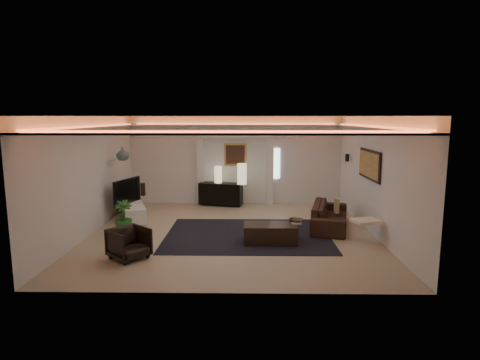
{
  "coord_description": "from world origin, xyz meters",
  "views": [
    {
      "loc": [
        0.37,
        -9.73,
        2.89
      ],
      "look_at": [
        0.2,
        0.6,
        1.25
      ],
      "focal_mm": 29.9,
      "sensor_mm": 36.0,
      "label": 1
    }
  ],
  "objects_px": {
    "console": "(221,194)",
    "coffee_table": "(270,234)",
    "sofa": "(330,215)",
    "armchair": "(129,243)"
  },
  "relations": [
    {
      "from": "sofa",
      "to": "coffee_table",
      "type": "relative_size",
      "value": 1.8
    },
    {
      "from": "armchair",
      "to": "coffee_table",
      "type": "bearing_deg",
      "value": -28.41
    },
    {
      "from": "console",
      "to": "coffee_table",
      "type": "relative_size",
      "value": 1.15
    },
    {
      "from": "console",
      "to": "armchair",
      "type": "bearing_deg",
      "value": -94.09
    },
    {
      "from": "console",
      "to": "coffee_table",
      "type": "xyz_separation_m",
      "value": [
        1.4,
        -3.89,
        -0.2
      ]
    },
    {
      "from": "sofa",
      "to": "armchair",
      "type": "relative_size",
      "value": 3.08
    },
    {
      "from": "sofa",
      "to": "armchair",
      "type": "height_order",
      "value": "armchair"
    },
    {
      "from": "sofa",
      "to": "armchair",
      "type": "distance_m",
      "value": 5.21
    },
    {
      "from": "sofa",
      "to": "console",
      "type": "bearing_deg",
      "value": 63.83
    },
    {
      "from": "console",
      "to": "coffee_table",
      "type": "distance_m",
      "value": 4.14
    }
  ]
}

